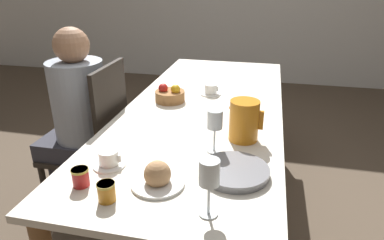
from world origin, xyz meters
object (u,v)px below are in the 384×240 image
(bread_plate, at_px, (158,177))
(teacup_near_person, at_px, (109,160))
(jam_jar_red, at_px, (106,191))
(serving_tray, at_px, (234,171))
(fruit_bowl, at_px, (170,95))
(person_seated, at_px, (76,112))
(wine_glass_water, at_px, (215,121))
(chair_person_side, at_px, (96,142))
(red_pitcher, at_px, (244,120))
(wine_glass_juice, at_px, (209,176))
(jam_jar_amber, at_px, (80,176))
(teacup_across, at_px, (210,90))

(bread_plate, bearing_deg, teacup_near_person, 160.00)
(teacup_near_person, relative_size, jam_jar_red, 1.91)
(serving_tray, distance_m, fruit_bowl, 0.86)
(person_seated, bearing_deg, wine_glass_water, -110.92)
(chair_person_side, height_order, serving_tray, chair_person_side)
(chair_person_side, bearing_deg, teacup_near_person, -146.44)
(chair_person_side, bearing_deg, fruit_bowl, -62.26)
(serving_tray, xyz_separation_m, bread_plate, (-0.27, -0.13, 0.02))
(jam_jar_red, bearing_deg, red_pitcher, 54.13)
(jam_jar_red, bearing_deg, serving_tray, 32.41)
(teacup_near_person, bearing_deg, chair_person_side, 123.56)
(chair_person_side, distance_m, fruit_bowl, 0.52)
(wine_glass_juice, xyz_separation_m, teacup_near_person, (-0.44, 0.21, -0.12))
(wine_glass_water, distance_m, jam_jar_red, 0.53)
(wine_glass_water, distance_m, teacup_near_person, 0.46)
(serving_tray, bearing_deg, bread_plate, -154.31)
(person_seated, relative_size, serving_tray, 4.42)
(person_seated, relative_size, jam_jar_red, 17.21)
(wine_glass_water, bearing_deg, bread_plate, -118.45)
(person_seated, distance_m, jam_jar_amber, 0.81)
(bread_plate, bearing_deg, wine_glass_water, 61.55)
(teacup_across, relative_size, serving_tray, 0.49)
(teacup_across, distance_m, serving_tray, 0.94)
(wine_glass_water, distance_m, fruit_bowl, 0.67)
(person_seated, distance_m, teacup_across, 0.82)
(jam_jar_amber, bearing_deg, bread_plate, 13.88)
(red_pitcher, xyz_separation_m, jam_jar_red, (-0.41, -0.57, -0.06))
(chair_person_side, height_order, wine_glass_juice, chair_person_side)
(wine_glass_juice, height_order, teacup_across, wine_glass_juice)
(teacup_near_person, relative_size, serving_tray, 0.49)
(chair_person_side, bearing_deg, jam_jar_red, -149.02)
(red_pitcher, bearing_deg, chair_person_side, 166.73)
(serving_tray, bearing_deg, chair_person_side, 149.26)
(red_pitcher, distance_m, wine_glass_water, 0.19)
(red_pitcher, bearing_deg, person_seated, 169.22)
(bread_plate, relative_size, fruit_bowl, 1.11)
(teacup_near_person, height_order, jam_jar_red, jam_jar_red)
(teacup_near_person, height_order, fruit_bowl, fruit_bowl)
(teacup_near_person, bearing_deg, serving_tray, 5.06)
(jam_jar_amber, bearing_deg, chair_person_side, 115.09)
(wine_glass_juice, xyz_separation_m, teacup_across, (-0.20, 1.15, -0.12))
(chair_person_side, height_order, person_seated, person_seated)
(wine_glass_water, bearing_deg, jam_jar_amber, -139.89)
(person_seated, bearing_deg, jam_jar_amber, -148.18)
(jam_jar_amber, relative_size, jam_jar_red, 1.00)
(teacup_near_person, distance_m, teacup_across, 0.98)
(wine_glass_water, bearing_deg, teacup_near_person, -151.60)
(person_seated, xyz_separation_m, teacup_near_person, (0.47, -0.54, 0.05))
(wine_glass_juice, relative_size, serving_tray, 0.74)
(red_pitcher, bearing_deg, teacup_near_person, -144.80)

